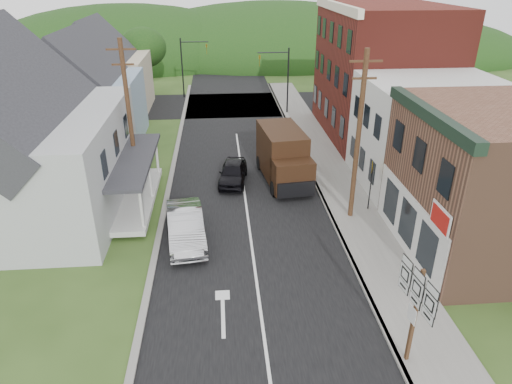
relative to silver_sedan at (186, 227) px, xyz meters
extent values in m
plane|color=#2D4719|center=(3.22, -1.86, -0.81)|extent=(120.00, 120.00, 0.00)
cube|color=black|center=(3.22, 8.14, -0.81)|extent=(9.00, 90.00, 0.02)
cube|color=black|center=(3.22, 25.14, -0.81)|extent=(60.00, 9.00, 0.02)
cube|color=slate|center=(9.12, 6.14, -0.74)|extent=(2.80, 55.00, 0.15)
cube|color=slate|center=(7.77, 6.14, -0.74)|extent=(0.20, 55.00, 0.15)
cube|color=slate|center=(-1.43, 6.14, -0.75)|extent=(0.30, 55.00, 0.12)
cube|color=brown|center=(14.52, -1.86, 2.69)|extent=(8.00, 8.00, 7.00)
cube|color=silver|center=(14.52, 5.64, 2.44)|extent=(8.00, 7.00, 6.50)
cube|color=#5E1D16|center=(14.52, 15.14, 4.19)|extent=(8.00, 12.00, 10.00)
cube|color=#AFB2B5|center=(-8.78, 4.14, 1.94)|extent=(10.00, 12.00, 5.50)
cube|color=#859BB5|center=(-7.78, 15.14, 1.69)|extent=(7.00, 8.00, 5.00)
cube|color=#BBAA91|center=(-8.28, 24.14, 1.69)|extent=(7.00, 8.00, 5.00)
cylinder|color=#472D19|center=(8.82, 1.64, 3.69)|extent=(0.26, 0.26, 9.00)
cube|color=#472D19|center=(8.82, 1.64, 7.59)|extent=(1.60, 0.10, 0.10)
cube|color=#472D19|center=(8.82, 1.64, 6.79)|extent=(1.20, 0.10, 0.10)
cylinder|color=#472D19|center=(-3.28, 6.14, 3.69)|extent=(0.26, 0.26, 9.00)
cube|color=#472D19|center=(-3.28, 6.14, 7.59)|extent=(1.60, 0.10, 0.10)
cube|color=#472D19|center=(-3.28, 6.14, 6.79)|extent=(1.20, 0.10, 0.10)
cylinder|color=black|center=(8.22, 21.64, 2.19)|extent=(0.14, 0.14, 6.00)
cylinder|color=black|center=(6.82, 21.64, 4.79)|extent=(2.80, 0.10, 0.10)
imported|color=olive|center=(5.62, 21.64, 4.09)|extent=(0.16, 0.20, 1.00)
cylinder|color=black|center=(-1.78, 28.64, 2.19)|extent=(0.14, 0.14, 6.00)
cylinder|color=black|center=(-0.38, 28.64, 4.79)|extent=(2.80, 0.10, 0.10)
imported|color=olive|center=(0.82, 28.64, 4.09)|extent=(0.16, 0.20, 1.00)
cylinder|color=#382616|center=(-15.78, 18.14, 1.57)|extent=(0.36, 0.36, 4.76)
cylinder|color=#382616|center=(-5.78, 30.14, 1.15)|extent=(0.36, 0.36, 3.92)
ellipsoid|color=black|center=(-5.78, 30.14, 4.09)|extent=(4.80, 4.80, 4.08)
ellipsoid|color=black|center=(3.22, 53.14, -0.81)|extent=(90.00, 30.00, 16.00)
imported|color=#B9B9BE|center=(0.00, 0.00, 0.00)|extent=(2.29, 5.10, 1.63)
imported|color=black|center=(2.59, 6.71, -0.13)|extent=(2.15, 4.20, 1.37)
cube|color=black|center=(5.73, 7.31, 0.99)|extent=(2.89, 4.78, 2.99)
cube|color=black|center=(6.05, 4.65, 0.48)|extent=(2.55, 1.92, 1.96)
cube|color=black|center=(6.02, 4.85, 1.30)|extent=(2.29, 1.48, 0.05)
cube|color=black|center=(6.15, 3.78, -0.04)|extent=(2.27, 0.42, 0.93)
cylinder|color=black|center=(4.96, 4.62, -0.35)|extent=(0.40, 0.95, 0.93)
cylinder|color=black|center=(7.11, 4.88, -0.35)|extent=(0.40, 0.95, 0.93)
cylinder|color=black|center=(4.48, 8.71, -0.35)|extent=(0.40, 0.95, 0.93)
cylinder|color=black|center=(6.63, 8.97, -0.35)|extent=(0.40, 0.95, 0.93)
cube|color=#472D19|center=(8.02, -8.56, 1.21)|extent=(0.13, 0.13, 3.75)
cube|color=black|center=(7.95, -8.57, 2.39)|extent=(0.31, 2.13, 0.09)
cube|color=silver|center=(8.00, -9.32, 2.88)|extent=(0.09, 0.59, 0.24)
cube|color=silver|center=(8.00, -9.32, 2.39)|extent=(0.10, 0.64, 0.59)
cube|color=silver|center=(8.00, -9.32, 1.91)|extent=(0.09, 0.59, 0.30)
cube|color=silver|center=(7.91, -8.58, 2.88)|extent=(0.09, 0.59, 0.24)
cube|color=silver|center=(7.91, -8.58, 2.39)|extent=(0.10, 0.64, 0.59)
cube|color=silver|center=(7.91, -8.58, 1.91)|extent=(0.09, 0.59, 0.30)
cube|color=silver|center=(7.82, -7.83, 2.88)|extent=(0.09, 0.59, 0.24)
cube|color=silver|center=(7.82, -7.83, 2.39)|extent=(0.10, 0.64, 0.59)
cube|color=silver|center=(7.82, -7.83, 1.91)|extent=(0.09, 0.59, 0.30)
cube|color=silver|center=(7.91, -8.58, 1.32)|extent=(0.08, 0.48, 0.59)
cylinder|color=black|center=(10.02, 2.30, 0.71)|extent=(0.09, 0.09, 2.75)
cube|color=black|center=(9.94, 2.30, 1.86)|extent=(0.24, 0.78, 0.81)
cube|color=yellow|center=(9.96, 2.30, 1.86)|extent=(0.23, 0.71, 0.73)
camera|label=1|loc=(1.86, -19.72, 11.52)|focal=32.00mm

